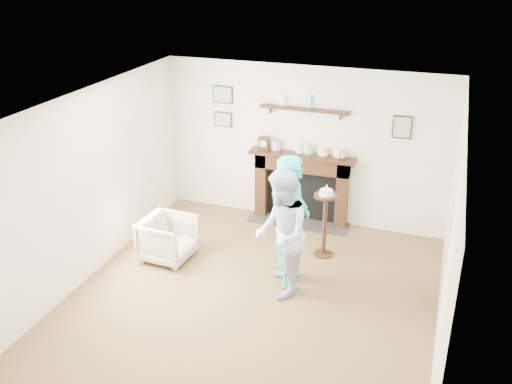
% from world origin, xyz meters
% --- Properties ---
extents(ground, '(5.00, 5.00, 0.00)m').
position_xyz_m(ground, '(0.00, 0.00, 0.00)').
color(ground, brown).
rests_on(ground, ground).
extents(room_shell, '(4.54, 5.02, 2.52)m').
position_xyz_m(room_shell, '(-0.00, 0.69, 1.62)').
color(room_shell, '#EDE2C9').
rests_on(room_shell, ground).
extents(armchair, '(0.74, 0.72, 0.63)m').
position_xyz_m(armchair, '(-1.46, 0.61, 0.00)').
color(armchair, tan).
rests_on(armchair, ground).
extents(man, '(0.87, 0.98, 1.67)m').
position_xyz_m(man, '(0.29, 0.33, 0.00)').
color(man, silver).
rests_on(man, ground).
extents(woman, '(0.54, 0.72, 1.79)m').
position_xyz_m(woman, '(0.36, 0.59, 0.00)').
color(woman, teal).
rests_on(woman, ground).
extents(pedestal_table, '(0.34, 0.34, 1.09)m').
position_xyz_m(pedestal_table, '(0.60, 1.43, 0.67)').
color(pedestal_table, black).
rests_on(pedestal_table, ground).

